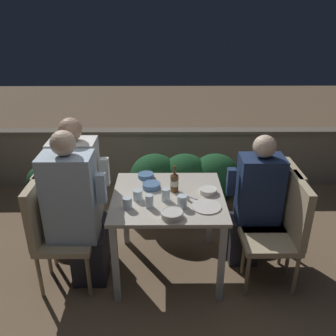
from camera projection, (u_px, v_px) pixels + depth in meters
ground_plane at (168, 267)px, 3.24m from camera, size 16.00×16.00×0.00m
parapet_wall at (167, 157)px, 4.64m from camera, size 9.00×0.18×0.75m
dining_table at (168, 206)px, 2.97m from camera, size 0.92×0.87×0.75m
planter_hedge at (185, 184)px, 3.84m from camera, size 1.18×0.47×0.76m
chair_left_near at (52, 225)px, 2.88m from camera, size 0.46×0.45×0.95m
person_blue_shirt at (76, 211)px, 2.82m from camera, size 0.48×0.26×1.36m
chair_left_far at (59, 207)px, 3.13m from camera, size 0.46×0.45×0.95m
person_white_polo at (81, 194)px, 3.08m from camera, size 0.48×0.26×1.37m
chair_right_near at (283, 225)px, 2.88m from camera, size 0.46×0.45×0.95m
chair_right_far at (277, 208)px, 3.13m from camera, size 0.46×0.45×0.95m
person_navy_jumper at (254, 201)px, 3.10m from camera, size 0.47×0.26×1.23m
beer_bottle at (174, 182)px, 2.96m from camera, size 0.07×0.07×0.23m
plate_0 at (206, 207)px, 2.76m from camera, size 0.23×0.23×0.01m
bowl_0 at (208, 190)px, 2.96m from camera, size 0.15×0.15×0.04m
bowl_1 at (146, 175)px, 3.22m from camera, size 0.14×0.14×0.04m
bowl_2 at (172, 214)px, 2.62m from camera, size 0.17×0.17×0.05m
bowl_3 at (151, 185)px, 3.04m from camera, size 0.15×0.15×0.05m
glass_cup_0 at (166, 195)px, 2.83m from camera, size 0.07×0.07×0.10m
glass_cup_1 at (138, 195)px, 2.85m from camera, size 0.08×0.08×0.09m
glass_cup_2 at (149, 201)px, 2.74m from camera, size 0.06×0.06×0.11m
glass_cup_3 at (182, 201)px, 2.74m from camera, size 0.08×0.08×0.10m
glass_cup_4 at (127, 203)px, 2.73m from camera, size 0.07×0.07×0.09m
fork_0 at (188, 196)px, 2.92m from camera, size 0.14×0.12×0.01m
potted_plant at (45, 190)px, 3.71m from camera, size 0.32×0.32×0.69m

